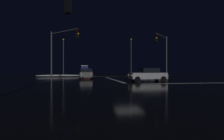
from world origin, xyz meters
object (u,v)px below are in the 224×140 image
object	(u,v)px
sedan_red	(87,73)
streetlamp_left_far	(63,54)
box_truck	(84,69)
sedan_gray	(86,74)
sedan_orange	(87,72)
traffic_signal_sw	(23,7)
sedan_silver_crossing	(148,75)
sedan_black	(84,72)
traffic_signal_nw	(62,45)
sedan_white	(88,72)
traffic_signal_ne	(163,48)
streetlamp_right_far	(131,54)
sedan_green	(85,72)

from	to	relation	value
sedan_red	streetlamp_left_far	xyz separation A→B (m)	(-5.76, 12.77, 4.62)
box_truck	streetlamp_left_far	world-z (taller)	streetlamp_left_far
sedan_gray	sedan_orange	world-z (taller)	same
sedan_gray	traffic_signal_sw	world-z (taller)	traffic_signal_sw
sedan_silver_crossing	streetlamp_left_far	distance (m)	29.35
sedan_silver_crossing	traffic_signal_sw	distance (m)	15.06
box_truck	sedan_gray	bearing A→B (deg)	-90.38
sedan_black	traffic_signal_nw	xyz separation A→B (m)	(-3.19, -33.48, 3.75)
sedan_orange	sedan_gray	bearing A→B (deg)	-91.82
sedan_red	sedan_silver_crossing	distance (m)	14.98
sedan_silver_crossing	traffic_signal_sw	size ratio (longest dim) A/B	0.71
sedan_red	sedan_orange	world-z (taller)	same
sedan_white	traffic_signal_ne	world-z (taller)	traffic_signal_ne
sedan_white	traffic_signal_sw	distance (m)	30.29
sedan_gray	sedan_white	distance (m)	11.96
traffic_signal_ne	streetlamp_right_far	distance (m)	22.60
sedan_white	sedan_black	xyz separation A→B (m)	(-0.63, 17.54, 0.00)
sedan_red	traffic_signal_nw	bearing A→B (deg)	-109.79
sedan_gray	sedan_silver_crossing	xyz separation A→B (m)	(7.08, -7.49, 0.00)
traffic_signal_sw	traffic_signal_ne	size ratio (longest dim) A/B	0.95
sedan_black	streetlamp_left_far	distance (m)	12.92
box_truck	traffic_signal_nw	world-z (taller)	traffic_signal_nw
sedan_gray	sedan_orange	distance (m)	17.32
box_truck	sedan_black	bearing A→B (deg)	-91.66
traffic_signal_nw	traffic_signal_sw	xyz separation A→B (m)	(-0.07, -13.89, -0.28)
sedan_white	traffic_signal_ne	bearing A→B (deg)	-57.01
sedan_red	traffic_signal_sw	xyz separation A→B (m)	(-3.64, -23.81, 3.47)
sedan_green	traffic_signal_sw	world-z (taller)	traffic_signal_sw
box_truck	traffic_signal_ne	xyz separation A→B (m)	(10.61, -41.26, 2.75)
sedan_silver_crossing	streetlamp_right_far	xyz separation A→B (m)	(5.75, 26.18, 4.95)
sedan_orange	traffic_signal_ne	xyz separation A→B (m)	(10.31, -21.10, 3.66)
sedan_orange	box_truck	distance (m)	20.19
streetlamp_left_far	sedan_gray	bearing A→B (deg)	-73.99
sedan_red	box_truck	distance (m)	31.57
sedan_silver_crossing	sedan_orange	bearing A→B (deg)	104.75
sedan_white	sedan_silver_crossing	bearing A→B (deg)	-71.68
box_truck	sedan_red	bearing A→B (deg)	-89.74
sedan_green	sedan_black	distance (m)	6.13
sedan_silver_crossing	sedan_green	bearing A→B (deg)	102.42
sedan_green	streetlamp_right_far	size ratio (longest dim) A/B	0.43
traffic_signal_nw	streetlamp_right_far	size ratio (longest dim) A/B	0.65
traffic_signal_ne	streetlamp_left_far	xyz separation A→B (m)	(-16.22, 22.47, 0.96)
traffic_signal_nw	sedan_red	bearing A→B (deg)	70.21
sedan_red	streetlamp_left_far	size ratio (longest dim) A/B	0.46
sedan_red	traffic_signal_ne	size ratio (longest dim) A/B	0.67
traffic_signal_nw	streetlamp_left_far	world-z (taller)	streetlamp_left_far
sedan_gray	streetlamp_right_far	world-z (taller)	streetlamp_right_far
sedan_orange	sedan_silver_crossing	size ratio (longest dim) A/B	1.00
sedan_gray	box_truck	bearing A→B (deg)	89.62
sedan_white	sedan_green	bearing A→B (deg)	91.81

